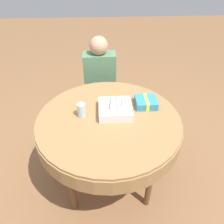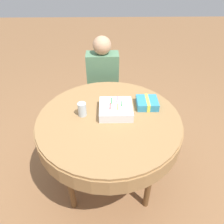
% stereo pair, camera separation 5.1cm
% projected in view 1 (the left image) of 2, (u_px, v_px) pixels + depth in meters
% --- Properties ---
extents(ground_plane, '(12.00, 12.00, 0.00)m').
position_uv_depth(ground_plane, '(109.00, 175.00, 2.21)').
color(ground_plane, '#8C603D').
extents(dining_table, '(1.18, 1.18, 0.75)m').
position_uv_depth(dining_table, '(109.00, 126.00, 1.80)').
color(dining_table, '#9E7547').
rests_on(dining_table, ground_plane).
extents(chair, '(0.39, 0.39, 0.90)m').
position_uv_depth(chair, '(100.00, 87.00, 2.61)').
color(chair, brown).
rests_on(chair, ground_plane).
extents(person, '(0.35, 0.28, 1.12)m').
position_uv_depth(person, '(100.00, 77.00, 2.43)').
color(person, tan).
rests_on(person, ground_plane).
extents(birthday_cake, '(0.27, 0.27, 0.13)m').
position_uv_depth(birthday_cake, '(115.00, 109.00, 1.78)').
color(birthday_cake, white).
rests_on(birthday_cake, dining_table).
extents(drinking_glass, '(0.07, 0.07, 0.12)m').
position_uv_depth(drinking_glass, '(82.00, 110.00, 1.74)').
color(drinking_glass, silver).
rests_on(drinking_glass, dining_table).
extents(gift_box, '(0.18, 0.18, 0.07)m').
position_uv_depth(gift_box, '(146.00, 102.00, 1.87)').
color(gift_box, teal).
rests_on(gift_box, dining_table).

